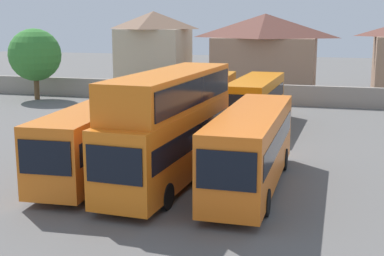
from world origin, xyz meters
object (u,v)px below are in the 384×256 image
(bus_2, at_px, (171,121))
(tree_behind_wall, at_px, (35,55))
(bus_1, at_px, (97,136))
(house_terrace_centre, at_px, (265,52))
(bus_3, at_px, (251,145))
(bus_5, at_px, (256,99))
(house_terrace_left, at_px, (154,49))
(bus_4, at_px, (208,97))

(bus_2, distance_m, tree_behind_wall, 29.92)
(bus_1, bearing_deg, house_terrace_centre, 170.84)
(bus_2, relative_size, bus_3, 1.04)
(bus_5, relative_size, house_terrace_left, 1.23)
(tree_behind_wall, bearing_deg, bus_3, -41.87)
(bus_3, bearing_deg, house_terrace_left, -153.68)
(bus_1, bearing_deg, bus_3, 86.33)
(bus_1, height_order, bus_2, bus_2)
(bus_5, bearing_deg, house_terrace_centre, -172.03)
(bus_3, bearing_deg, bus_4, -159.02)
(bus_4, xyz_separation_m, house_terrace_centre, (1.44, 18.90, 2.24))
(bus_3, relative_size, house_terrace_centre, 1.01)
(bus_3, height_order, tree_behind_wall, tree_behind_wall)
(bus_1, bearing_deg, tree_behind_wall, -145.99)
(bus_1, relative_size, bus_2, 0.96)
(bus_1, relative_size, house_terrace_left, 1.31)
(bus_3, bearing_deg, bus_1, -90.31)
(bus_3, bearing_deg, house_terrace_centre, -172.94)
(bus_3, relative_size, tree_behind_wall, 1.65)
(bus_2, bearing_deg, tree_behind_wall, -133.61)
(bus_3, height_order, bus_5, bus_3)
(house_terrace_left, height_order, house_terrace_centre, house_terrace_left)
(bus_1, xyz_separation_m, bus_2, (3.78, -0.09, 0.96))
(bus_4, height_order, house_terrace_centre, house_terrace_centre)
(bus_1, xyz_separation_m, tree_behind_wall, (-16.67, 21.71, 2.27))
(house_terrace_left, bearing_deg, bus_2, -69.14)
(bus_1, height_order, bus_5, bus_1)
(bus_2, height_order, house_terrace_left, house_terrace_left)
(bus_4, bearing_deg, bus_5, 82.94)
(bus_3, distance_m, house_terrace_centre, 33.97)
(bus_2, distance_m, bus_5, 14.69)
(bus_2, xyz_separation_m, bus_4, (-1.90, 14.81, -1.02))
(bus_1, xyz_separation_m, bus_5, (5.48, 14.47, -0.01))
(house_terrace_left, xyz_separation_m, tree_behind_wall, (-7.95, -11.01, -0.03))
(bus_3, height_order, bus_4, bus_3)
(house_terrace_centre, height_order, tree_behind_wall, house_terrace_centre)
(bus_1, relative_size, tree_behind_wall, 1.64)
(bus_2, bearing_deg, house_terrace_left, -155.92)
(bus_3, relative_size, house_terrace_left, 1.32)
(bus_4, height_order, bus_5, bus_5)
(tree_behind_wall, bearing_deg, house_terrace_centre, 30.78)
(bus_2, xyz_separation_m, house_terrace_centre, (-0.46, 33.71, 1.21))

